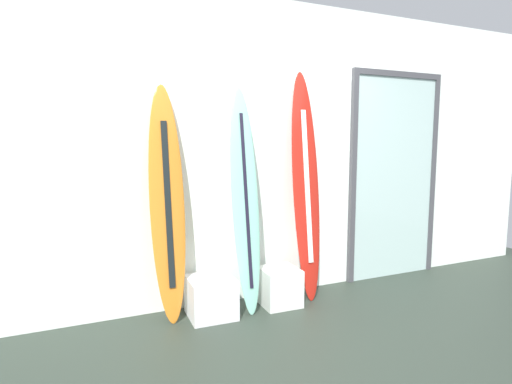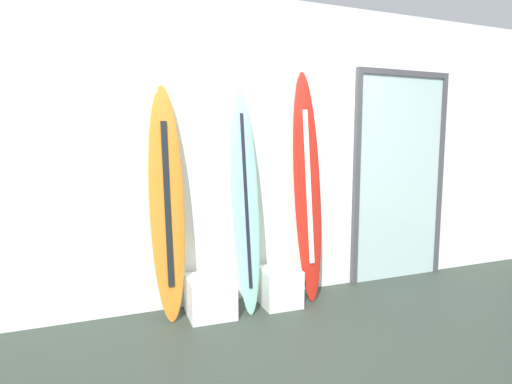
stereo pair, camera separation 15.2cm
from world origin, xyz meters
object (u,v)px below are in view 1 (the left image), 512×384
(surfboard_sunset, at_px, (167,206))
(display_block_center, at_px, (211,297))
(surfboard_crimson, at_px, (306,186))
(surfboard_seafoam, at_px, (245,202))
(display_block_left, at_px, (279,287))
(glass_door, at_px, (394,173))

(surfboard_sunset, xyz_separation_m, display_block_center, (0.34, -0.09, -0.80))
(display_block_center, bearing_deg, surfboard_crimson, 4.58)
(surfboard_seafoam, xyz_separation_m, surfboard_crimson, (0.64, 0.04, 0.11))
(surfboard_crimson, bearing_deg, display_block_left, -164.43)
(display_block_left, distance_m, display_block_center, 0.65)
(surfboard_sunset, relative_size, display_block_left, 5.69)
(display_block_center, bearing_deg, display_block_left, -0.94)
(surfboard_seafoam, distance_m, display_block_center, 0.87)
(surfboard_sunset, bearing_deg, glass_door, 3.57)
(surfboard_seafoam, relative_size, glass_door, 0.88)
(display_block_left, bearing_deg, surfboard_seafoam, 171.76)
(display_block_left, height_order, glass_door, glass_door)
(display_block_center, xyz_separation_m, glass_door, (2.19, 0.25, 0.98))
(surfboard_sunset, relative_size, surfboard_seafoam, 0.99)
(surfboard_crimson, bearing_deg, surfboard_sunset, 179.45)
(display_block_center, relative_size, glass_door, 0.18)
(surfboard_crimson, height_order, display_block_center, surfboard_crimson)
(display_block_left, distance_m, glass_door, 1.84)
(surfboard_crimson, distance_m, glass_door, 1.24)
(surfboard_crimson, bearing_deg, surfboard_seafoam, -176.17)
(surfboard_seafoam, height_order, glass_door, glass_door)
(surfboard_sunset, bearing_deg, surfboard_crimson, -0.55)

